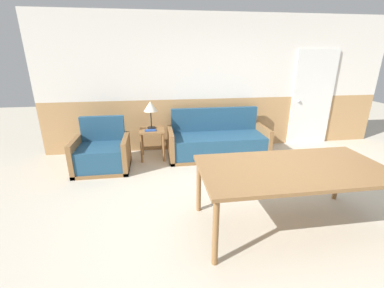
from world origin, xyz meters
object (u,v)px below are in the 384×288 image
Objects in this scene: armchair at (102,155)px; side_table at (152,135)px; table_lamp at (150,107)px; dining_table at (293,172)px; couch at (217,143)px.

side_table is (0.88, 0.39, 0.20)m from armchair.
table_lamp is at bearing 26.82° from armchair.
dining_table reaches higher than side_table.
couch reaches higher than dining_table.
table_lamp is 0.25× the size of dining_table.
side_table is at bearing 22.42° from armchair.
side_table is at bearing -88.22° from table_lamp.
dining_table is at bearing -40.28° from armchair.
side_table is 1.12× the size of table_lamp.
table_lamp is (0.88, 0.47, 0.72)m from armchair.
couch reaches higher than side_table.
couch is 2.35m from dining_table.
table_lamp reaches higher than couch.
armchair is at bearing -171.59° from couch.
table_lamp is at bearing 173.35° from couch.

